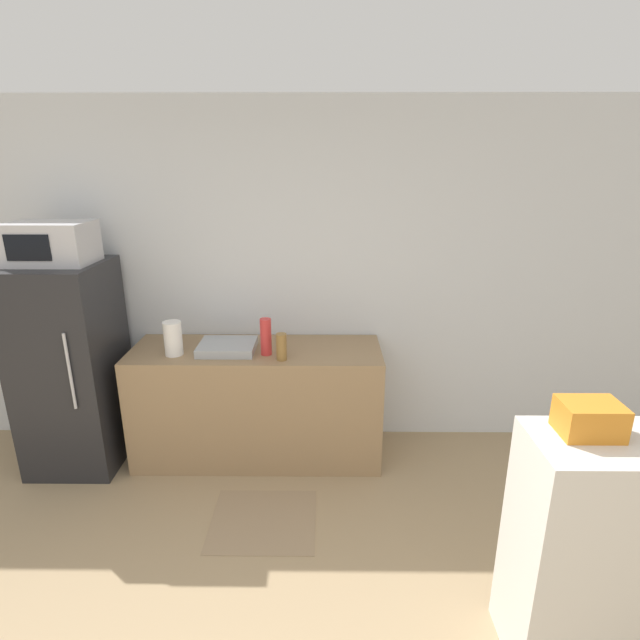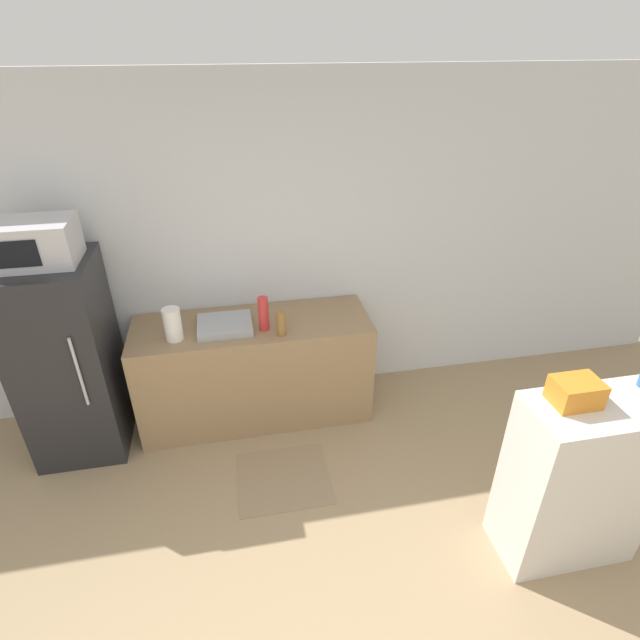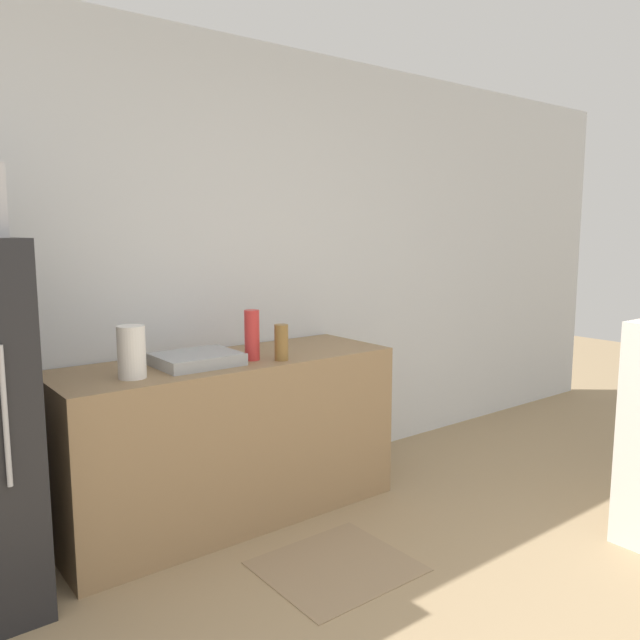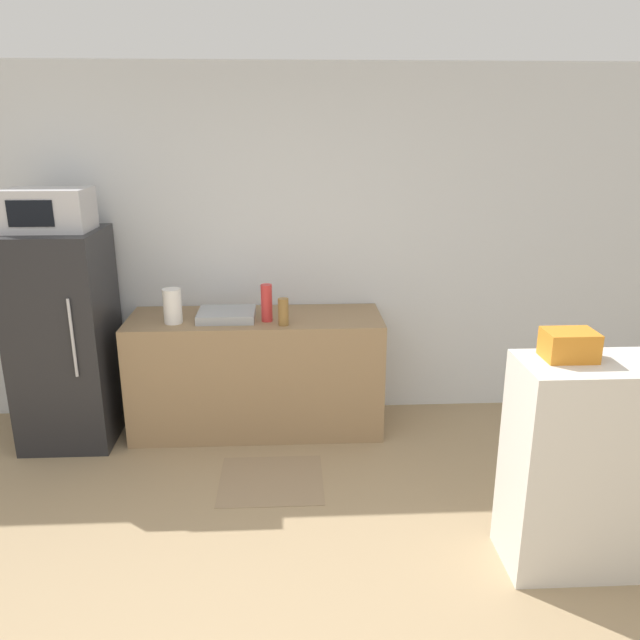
# 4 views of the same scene
# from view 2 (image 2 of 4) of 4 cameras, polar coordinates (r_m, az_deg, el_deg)

# --- Properties ---
(wall_back) EXTENTS (8.00, 0.06, 2.60)m
(wall_back) POSITION_cam_2_polar(r_m,az_deg,el_deg) (3.93, -9.67, 7.54)
(wall_back) COLOR silver
(wall_back) RESTS_ON ground_plane
(refrigerator) EXTENTS (0.62, 0.68, 1.50)m
(refrigerator) POSITION_cam_2_polar(r_m,az_deg,el_deg) (3.99, -26.85, -4.12)
(refrigerator) COLOR #232326
(refrigerator) RESTS_ON ground_plane
(microwave) EXTENTS (0.52, 0.38, 0.28)m
(microwave) POSITION_cam_2_polar(r_m,az_deg,el_deg) (3.62, -30.08, 7.65)
(microwave) COLOR #BCBCC1
(microwave) RESTS_ON refrigerator
(counter) EXTENTS (1.81, 0.61, 0.86)m
(counter) POSITION_cam_2_polar(r_m,az_deg,el_deg) (4.05, -7.42, -5.63)
(counter) COLOR #937551
(counter) RESTS_ON ground_plane
(sink_basin) EXTENTS (0.40, 0.33, 0.06)m
(sink_basin) POSITION_cam_2_polar(r_m,az_deg,el_deg) (3.77, -10.81, -0.58)
(sink_basin) COLOR #9EA3A8
(sink_basin) RESTS_ON counter
(bottle_tall) EXTENTS (0.08, 0.08, 0.26)m
(bottle_tall) POSITION_cam_2_polar(r_m,az_deg,el_deg) (3.67, -6.48, 0.72)
(bottle_tall) COLOR red
(bottle_tall) RESTS_ON counter
(bottle_short) EXTENTS (0.07, 0.07, 0.19)m
(bottle_short) POSITION_cam_2_polar(r_m,az_deg,el_deg) (3.61, -4.47, -0.37)
(bottle_short) COLOR olive
(bottle_short) RESTS_ON counter
(shelf_cabinet) EXTENTS (0.78, 0.41, 1.10)m
(shelf_cabinet) POSITION_cam_2_polar(r_m,az_deg,el_deg) (3.35, 27.31, -15.97)
(shelf_cabinet) COLOR silver
(shelf_cabinet) RESTS_ON ground_plane
(basket) EXTENTS (0.24, 0.18, 0.14)m
(basket) POSITION_cam_2_polar(r_m,az_deg,el_deg) (2.91, 27.19, -7.33)
(basket) COLOR orange
(basket) RESTS_ON shelf_cabinet
(paper_towel_roll) EXTENTS (0.13, 0.13, 0.24)m
(paper_towel_roll) POSITION_cam_2_polar(r_m,az_deg,el_deg) (3.68, -16.49, -0.47)
(paper_towel_roll) COLOR white
(paper_towel_roll) RESTS_ON counter
(kitchen_rug) EXTENTS (0.66, 0.59, 0.01)m
(kitchen_rug) POSITION_cam_2_polar(r_m,az_deg,el_deg) (3.77, -4.18, -17.54)
(kitchen_rug) COLOR #937A5B
(kitchen_rug) RESTS_ON ground_plane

